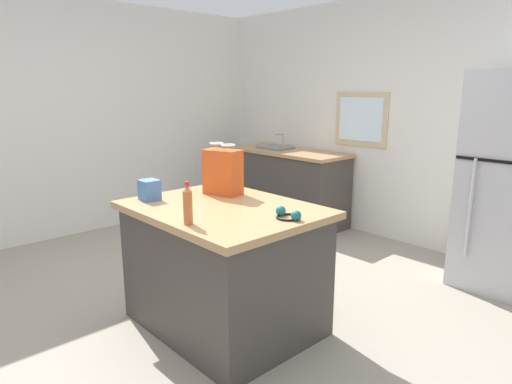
# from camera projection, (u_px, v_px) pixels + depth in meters

# --- Properties ---
(ground) EXTENTS (6.42, 6.42, 0.00)m
(ground) POSITION_uv_depth(u_px,v_px,m) (217.00, 315.00, 3.33)
(ground) COLOR #9E9384
(back_wall) EXTENTS (5.35, 0.13, 2.59)m
(back_wall) POSITION_uv_depth(u_px,v_px,m) (405.00, 122.00, 4.72)
(back_wall) COLOR silver
(back_wall) RESTS_ON ground
(left_wall) EXTENTS (0.10, 5.07, 2.59)m
(left_wall) POSITION_uv_depth(u_px,v_px,m) (66.00, 120.00, 4.95)
(left_wall) COLOR silver
(left_wall) RESTS_ON ground
(kitchen_island) EXTENTS (1.29, 0.99, 0.87)m
(kitchen_island) POSITION_uv_depth(u_px,v_px,m) (224.00, 266.00, 3.11)
(kitchen_island) COLOR #423D38
(kitchen_island) RESTS_ON ground
(sink_counter) EXTENTS (1.55, 0.63, 1.08)m
(sink_counter) POSITION_uv_depth(u_px,v_px,m) (288.00, 185.00, 5.61)
(sink_counter) COLOR #423D38
(sink_counter) RESTS_ON ground
(shopping_bag) EXTENTS (0.30, 0.22, 0.38)m
(shopping_bag) POSITION_uv_depth(u_px,v_px,m) (223.00, 172.00, 3.31)
(shopping_bag) COLOR #DB511E
(shopping_bag) RESTS_ON kitchen_island
(small_box) EXTENTS (0.13, 0.12, 0.14)m
(small_box) POSITION_uv_depth(u_px,v_px,m) (149.00, 190.00, 3.16)
(small_box) COLOR #4775B7
(small_box) RESTS_ON kitchen_island
(bottle) EXTENTS (0.06, 0.06, 0.25)m
(bottle) POSITION_uv_depth(u_px,v_px,m) (188.00, 205.00, 2.58)
(bottle) COLOR #C66633
(bottle) RESTS_ON kitchen_island
(ear_defenders) EXTENTS (0.20, 0.16, 0.06)m
(ear_defenders) POSITION_uv_depth(u_px,v_px,m) (288.00, 215.00, 2.72)
(ear_defenders) COLOR black
(ear_defenders) RESTS_ON kitchen_island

